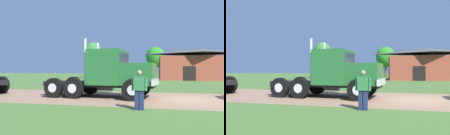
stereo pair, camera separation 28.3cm
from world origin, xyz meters
The scene contains 7 objects.
ground_plane centered at (0.00, 0.00, 0.00)m, with size 200.00×200.00×0.00m, color #476A2F.
dirt_track centered at (0.00, 0.00, 0.00)m, with size 120.00×6.53×0.01m, color #946E53.
truck_foreground_white centered at (-4.32, -0.04, 1.33)m, with size 6.82×3.09×3.33m.
visitor_standing_near centered at (-2.32, -3.71, 0.84)m, with size 0.62×0.28×1.56m.
shed_building centered at (4.00, 25.58, 2.50)m, with size 13.21×7.76×5.19m.
tree_left centered at (-15.87, 31.00, 5.37)m, with size 3.73×3.73×7.46m.
tree_mid centered at (-3.33, 40.82, 4.73)m, with size 4.55×4.55×7.25m.
Camera 1 is at (-1.37, -12.22, 1.55)m, focal length 34.72 mm.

